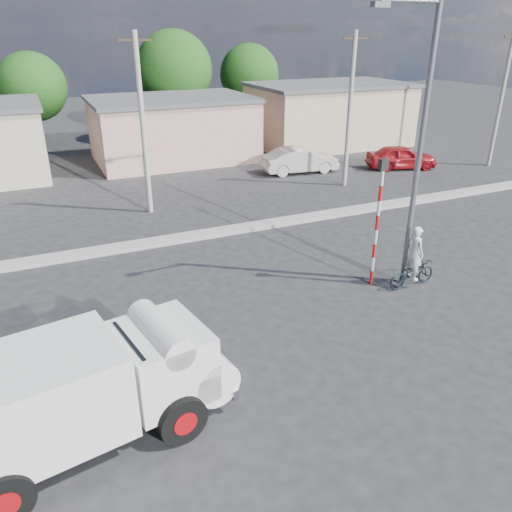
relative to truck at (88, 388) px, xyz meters
name	(u,v)px	position (x,y,z in m)	size (l,w,h in m)	color
ground_plane	(312,326)	(6.46, 2.04, -1.36)	(120.00, 120.00, 0.00)	#252527
median	(219,232)	(6.46, 10.04, -1.28)	(40.00, 0.80, 0.16)	#99968E
truck	(88,388)	(0.00, 0.00, 0.00)	(6.23, 3.19, 2.45)	black
bicycle	(412,273)	(10.79, 2.84, -0.88)	(0.64, 1.84, 0.97)	black
cyclist	(414,261)	(10.79, 2.84, -0.42)	(0.69, 0.45, 1.88)	white
car_cream	(300,160)	(14.49, 17.48, -0.60)	(1.61, 4.62, 1.52)	beige
car_red	(401,157)	(20.75, 15.74, -0.63)	(1.72, 4.29, 1.46)	#A3151B
traffic_pole	(378,213)	(9.66, 3.54, 1.23)	(0.28, 0.18, 4.36)	red
streetlight	(417,138)	(10.60, 3.24, 3.60)	(2.34, 0.22, 9.00)	slate
building_row	(159,128)	(7.56, 24.04, 0.77)	(37.80, 7.30, 4.44)	#C1B792
tree_row	(87,78)	(4.20, 30.65, 3.46)	(34.13, 7.32, 8.10)	#38281E
utility_poles	(250,118)	(9.71, 14.04, 2.71)	(35.40, 0.24, 8.00)	#99968E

